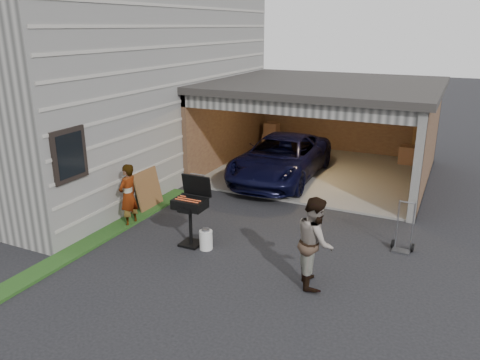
% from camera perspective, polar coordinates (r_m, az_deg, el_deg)
% --- Properties ---
extents(ground, '(80.00, 80.00, 0.00)m').
position_cam_1_polar(ground, '(10.01, -5.32, -8.58)').
color(ground, black).
rests_on(ground, ground).
extents(house, '(7.00, 11.00, 5.50)m').
position_cam_1_polar(house, '(15.87, -17.21, 11.13)').
color(house, '#474744').
rests_on(house, ground).
extents(groundcover_strip, '(0.50, 8.00, 0.06)m').
position_cam_1_polar(groundcover_strip, '(10.57, -18.82, -7.85)').
color(groundcover_strip, '#193814').
rests_on(groundcover_strip, ground).
extents(garage, '(6.80, 6.30, 2.90)m').
position_cam_1_polar(garage, '(15.17, 10.34, 7.98)').
color(garage, '#605E59').
rests_on(garage, ground).
extents(minivan, '(2.29, 4.73, 1.30)m').
position_cam_1_polar(minivan, '(14.22, 4.99, 2.46)').
color(minivan, black).
rests_on(minivan, ground).
extents(woman, '(0.37, 0.56, 1.51)m').
position_cam_1_polar(woman, '(11.20, -13.47, -1.83)').
color(woman, silver).
rests_on(woman, ground).
extents(man, '(0.92, 1.01, 1.68)m').
position_cam_1_polar(man, '(8.54, 9.11, -7.43)').
color(man, '#4D281E').
rests_on(man, ground).
extents(bbq_grill, '(0.68, 0.59, 1.50)m').
position_cam_1_polar(bbq_grill, '(9.95, -6.01, -3.13)').
color(bbq_grill, black).
rests_on(bbq_grill, ground).
extents(propane_tank, '(0.34, 0.34, 0.42)m').
position_cam_1_polar(propane_tank, '(9.99, -4.17, -7.29)').
color(propane_tank, white).
rests_on(propane_tank, ground).
extents(plywood_panel, '(0.26, 0.92, 1.02)m').
position_cam_1_polar(plywood_panel, '(12.23, -11.10, -1.16)').
color(plywood_panel, brown).
rests_on(plywood_panel, ground).
extents(hand_truck, '(0.46, 0.35, 1.10)m').
position_cam_1_polar(hand_truck, '(10.46, 19.20, -7.09)').
color(hand_truck, slate).
rests_on(hand_truck, ground).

